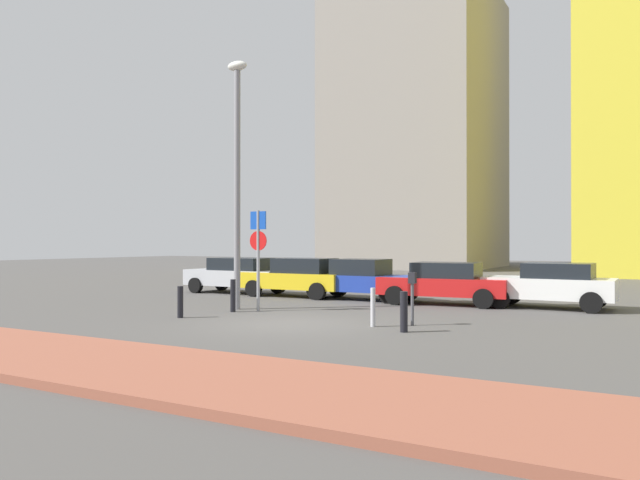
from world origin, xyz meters
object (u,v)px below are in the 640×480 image
at_px(parked_car_blue, 361,279).
at_px(parking_sign_post, 258,248).
at_px(parked_car_silver, 238,274).
at_px(parked_car_white, 551,284).
at_px(traffic_bollard_near, 180,302).
at_px(parked_car_red, 445,282).
at_px(traffic_bollard_far, 373,307).
at_px(parked_car_yellow, 299,277).
at_px(traffic_bollard_edge, 404,312).
at_px(traffic_bollard_mid, 233,296).
at_px(parking_meter, 412,291).
at_px(street_lamp, 237,165).

height_order(parked_car_blue, parking_sign_post, parking_sign_post).
height_order(parked_car_silver, parked_car_white, parked_car_silver).
xyz_separation_m(parked_car_white, traffic_bollard_near, (-8.67, -7.62, -0.32)).
xyz_separation_m(parked_car_red, traffic_bollard_far, (0.13, -6.22, -0.26)).
distance_m(parked_car_yellow, traffic_bollard_edge, 9.82).
xyz_separation_m(parked_car_red, parked_car_white, (3.36, 0.42, 0.02)).
distance_m(parked_car_red, parked_car_white, 3.38).
bearing_deg(parked_car_red, traffic_bollard_far, -88.80).
relative_size(parked_car_white, traffic_bollard_mid, 4.02).
relative_size(parked_car_yellow, traffic_bollard_mid, 4.32).
distance_m(traffic_bollard_mid, traffic_bollard_far, 5.13).
bearing_deg(parked_car_white, traffic_bollard_far, -115.90).
bearing_deg(parking_meter, parked_car_white, 67.61).
bearing_deg(traffic_bollard_near, parked_car_blue, 74.37).
bearing_deg(traffic_bollard_near, parked_car_yellow, 94.40).
bearing_deg(parked_car_silver, traffic_bollard_far, -35.68).
height_order(parked_car_red, traffic_bollard_far, parked_car_red).
relative_size(parking_meter, traffic_bollard_near, 1.52).
bearing_deg(parked_car_red, traffic_bollard_near, -126.43).
bearing_deg(traffic_bollard_edge, traffic_bollard_near, -175.85).
distance_m(parking_sign_post, street_lamp, 2.75).
relative_size(parked_car_blue, parking_sign_post, 1.42).
relative_size(parked_car_red, parked_car_white, 1.11).
distance_m(parking_meter, traffic_bollard_near, 6.46).
height_order(parked_car_yellow, parking_meter, parked_car_yellow).
distance_m(parked_car_silver, parked_car_yellow, 3.04).
height_order(traffic_bollard_mid, traffic_bollard_far, traffic_bollard_mid).
bearing_deg(parked_car_red, parked_car_blue, 176.49).
bearing_deg(traffic_bollard_far, parked_car_yellow, 133.45).
xyz_separation_m(traffic_bollard_near, traffic_bollard_mid, (0.40, 1.88, 0.05)).
xyz_separation_m(traffic_bollard_near, traffic_bollard_edge, (6.46, 0.47, 0.04)).
distance_m(traffic_bollard_near, traffic_bollard_far, 5.53).
bearing_deg(parked_car_red, traffic_bollard_mid, -132.77).
distance_m(parked_car_white, traffic_bollard_mid, 10.07).
bearing_deg(parked_car_red, parked_car_silver, 178.23).
height_order(parked_car_silver, traffic_bollard_mid, parked_car_silver).
bearing_deg(parked_car_silver, parking_meter, -30.55).
distance_m(street_lamp, traffic_bollard_near, 4.83).
bearing_deg(traffic_bollard_far, parking_meter, 41.98).
bearing_deg(parking_sign_post, traffic_bollard_mid, -133.52).
distance_m(parked_car_blue, traffic_bollard_mid, 5.77).
bearing_deg(traffic_bollard_mid, parked_car_red, 47.23).
bearing_deg(parked_car_blue, street_lamp, -112.47).
distance_m(street_lamp, traffic_bollard_edge, 7.87).
distance_m(parked_car_silver, traffic_bollard_far, 11.14).
bearing_deg(parking_sign_post, traffic_bollard_edge, -19.67).
relative_size(parking_meter, traffic_bollard_far, 1.39).
height_order(traffic_bollard_near, traffic_bollard_far, traffic_bollard_far).
relative_size(parked_car_yellow, parking_meter, 3.17).
bearing_deg(traffic_bollard_near, parking_meter, 15.06).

